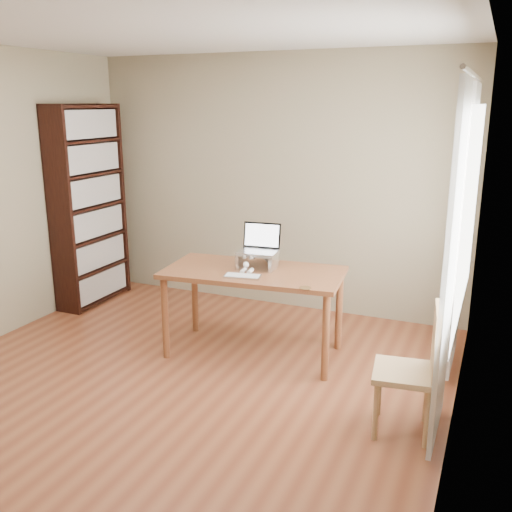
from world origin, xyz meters
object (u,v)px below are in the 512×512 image
at_px(desk, 254,280).
at_px(laptop, 260,244).
at_px(keyboard, 243,276).
at_px(cat, 255,258).
at_px(chair, 416,367).
at_px(bookshelf, 89,206).

xyz_separation_m(desk, laptop, (0.00, 0.14, 0.28)).
relative_size(keyboard, cat, 0.64).
bearing_deg(chair, cat, 143.08).
bearing_deg(cat, bookshelf, 161.21).
relative_size(desk, laptop, 4.43).
bearing_deg(keyboard, chair, -30.22).
height_order(desk, keyboard, keyboard).
relative_size(laptop, keyboard, 1.12).
relative_size(cat, chair, 0.56).
relative_size(bookshelf, laptop, 5.99).
distance_m(bookshelf, cat, 2.17).
xyz_separation_m(desk, keyboard, (-0.00, -0.22, 0.10)).
bearing_deg(cat, desk, -77.61).
bearing_deg(keyboard, desk, 78.75).
bearing_deg(laptop, chair, -36.73).
distance_m(keyboard, chair, 1.57).
height_order(laptop, keyboard, laptop).
relative_size(bookshelf, chair, 2.38).
height_order(desk, laptop, laptop).
relative_size(laptop, chair, 0.40).
bearing_deg(desk, chair, -32.55).
distance_m(laptop, cat, 0.13).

